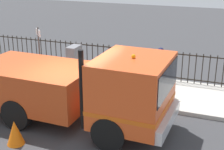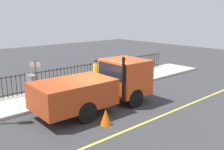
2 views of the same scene
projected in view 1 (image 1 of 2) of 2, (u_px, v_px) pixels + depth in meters
The scene contains 8 objects.
ground_plane at pixel (75, 121), 10.36m from camera, with size 53.98×53.98×0.00m, color #38383A.
sidewalk_slab at pixel (110, 86), 13.02m from camera, with size 2.86×24.54×0.14m, color #B7B2A8.
work_truck at pixel (85, 86), 9.73m from camera, with size 2.46×6.32×2.68m.
worker_standing at pixel (160, 67), 11.59m from camera, with size 0.60×0.42×1.79m.
iron_fence at pixel (120, 60), 13.89m from camera, with size 0.04×20.89×1.25m.
utility_cabinet at pixel (74, 61), 13.76m from camera, with size 0.74×0.40×1.28m, color slate.
traffic_cone at pixel (15, 133), 8.98m from camera, with size 0.49×0.49×0.70m, color orange.
street_sign at pixel (40, 51), 12.16m from camera, with size 0.35×0.39×2.36m.
Camera 1 is at (-8.21, -4.42, 4.88)m, focal length 52.46 mm.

